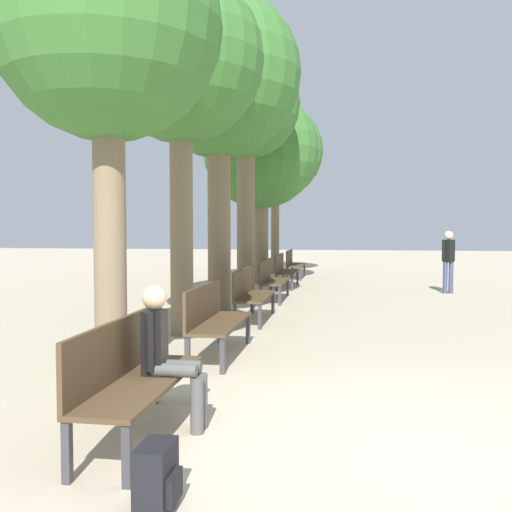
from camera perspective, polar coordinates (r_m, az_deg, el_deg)
ground_plane at (r=4.80m, az=14.63°, el=-18.52°), size 80.00×80.00×0.00m
bench_row_0 at (r=4.93m, az=-12.41°, el=-11.08°), size 0.52×1.90×0.97m
bench_row_1 at (r=7.74m, az=-4.30°, el=-5.93°), size 0.52×1.90×0.97m
bench_row_2 at (r=10.65m, az=-0.62°, el=-3.51°), size 0.52×1.90×0.97m
bench_row_3 at (r=13.60m, az=1.47°, el=-2.12°), size 0.52×1.90×0.97m
bench_row_4 at (r=16.56m, az=2.80°, el=-1.23°), size 0.52×1.90×0.97m
bench_row_5 at (r=19.54m, az=3.73°, el=-0.61°), size 0.52×1.90×0.97m
tree_row_0 at (r=6.93m, az=-14.65°, el=21.03°), size 2.55×2.55×5.24m
tree_row_1 at (r=9.62m, az=-7.56°, el=18.65°), size 2.67×2.67×5.76m
tree_row_2 at (r=12.33m, az=-3.76°, el=17.38°), size 3.42×3.42×6.61m
tree_row_3 at (r=15.43m, az=-1.04°, el=14.58°), size 2.87×2.87×6.42m
tree_row_4 at (r=17.95m, az=0.48°, el=10.37°), size 3.59×3.59×5.92m
tree_row_5 at (r=21.64m, az=1.94°, el=10.38°), size 3.56×3.56×6.37m
person_seated at (r=5.02m, az=-8.84°, el=-9.45°), size 0.55×0.31×1.25m
backpack at (r=3.82m, az=-9.87°, el=-20.95°), size 0.24×0.33×0.41m
pedestrian_near at (r=15.87m, az=18.68°, el=-0.16°), size 0.33×0.30×1.65m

